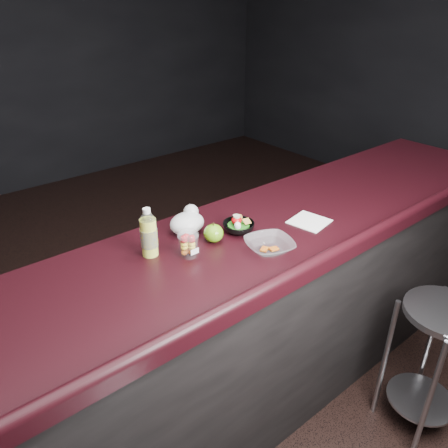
{
  "coord_description": "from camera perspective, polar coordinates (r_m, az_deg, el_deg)",
  "views": [
    {
      "loc": [
        -0.92,
        -0.92,
        1.95
      ],
      "look_at": [
        0.1,
        0.32,
        1.1
      ],
      "focal_mm": 35.0,
      "sensor_mm": 36.0,
      "label": 1
    }
  ],
  "objects": [
    {
      "name": "counter",
      "position": [
        2.1,
        -1.78,
        -15.39
      ],
      "size": [
        4.06,
        0.71,
        1.02
      ],
      "color": "black",
      "rests_on": "ground"
    },
    {
      "name": "lemonade_bottle",
      "position": [
        1.74,
        -9.78,
        -1.54
      ],
      "size": [
        0.07,
        0.07,
        0.21
      ],
      "color": "#DDE83C",
      "rests_on": "counter"
    },
    {
      "name": "green_apple",
      "position": [
        1.83,
        -1.38,
        -1.21
      ],
      "size": [
        0.08,
        0.08,
        0.09
      ],
      "color": "#4A840F",
      "rests_on": "counter"
    },
    {
      "name": "fruit_cup",
      "position": [
        1.72,
        -4.68,
        -2.47
      ],
      "size": [
        0.09,
        0.09,
        0.12
      ],
      "color": "white",
      "rests_on": "counter"
    },
    {
      "name": "stool_right",
      "position": [
        2.28,
        26.03,
        -13.96
      ],
      "size": [
        0.45,
        0.45,
        0.73
      ],
      "rotation": [
        0.0,
        0.0,
        -0.31
      ],
      "color": "#A6A6AB",
      "rests_on": "ground"
    },
    {
      "name": "takeout_bowl",
      "position": [
        1.78,
        5.94,
        -2.85
      ],
      "size": [
        0.24,
        0.24,
        0.05
      ],
      "rotation": [
        0.0,
        0.0,
        -0.32
      ],
      "color": "silver",
      "rests_on": "counter"
    },
    {
      "name": "room_shell",
      "position": [
        1.31,
        6.05,
        22.51
      ],
      "size": [
        8.0,
        8.0,
        8.0
      ],
      "color": "black",
      "rests_on": "ground"
    },
    {
      "name": "snack_bowl",
      "position": [
        1.92,
        1.89,
        -0.3
      ],
      "size": [
        0.15,
        0.15,
        0.08
      ],
      "rotation": [
        0.0,
        0.0,
        -0.05
      ],
      "color": "black",
      "rests_on": "counter"
    },
    {
      "name": "plastic_bag",
      "position": [
        1.9,
        -4.78,
        0.3
      ],
      "size": [
        0.16,
        0.13,
        0.12
      ],
      "color": "silver",
      "rests_on": "counter"
    },
    {
      "name": "paper_napkin",
      "position": [
        2.04,
        11.08,
        0.33
      ],
      "size": [
        0.19,
        0.19,
        0.0
      ],
      "primitive_type": "cube",
      "rotation": [
        0.0,
        0.0,
        0.2
      ],
      "color": "white",
      "rests_on": "counter"
    }
  ]
}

